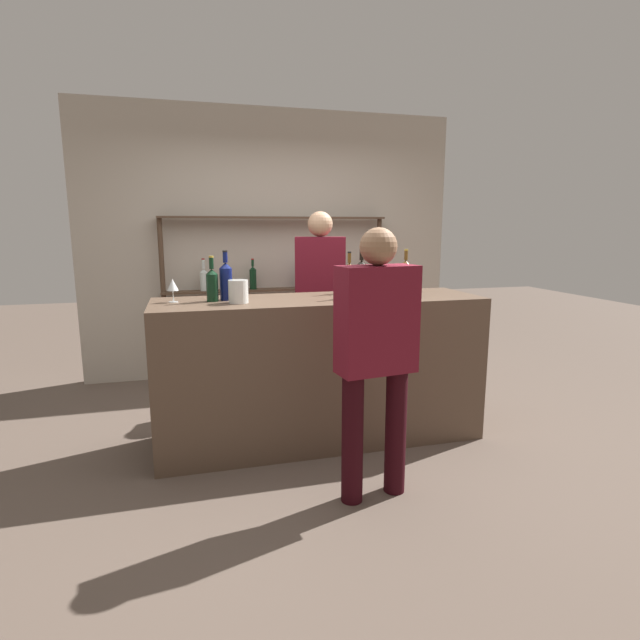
{
  "coord_description": "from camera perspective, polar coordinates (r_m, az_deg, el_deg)",
  "views": [
    {
      "loc": [
        -0.94,
        -3.46,
        1.59
      ],
      "look_at": [
        0.0,
        0.0,
        0.92
      ],
      "focal_mm": 28.0,
      "sensor_mm": 36.0,
      "label": 1
    }
  ],
  "objects": [
    {
      "name": "back_wall",
      "position": [
        5.49,
        -5.38,
        8.61
      ],
      "size": [
        3.98,
        0.12,
        2.8
      ],
      "primitive_type": "cube",
      "color": "#B2A899",
      "rests_on": "ground_plane"
    },
    {
      "name": "cork_jar",
      "position": [
        3.43,
        -9.31,
        3.23
      ],
      "size": [
        0.13,
        0.13,
        0.16
      ],
      "color": "silver",
      "rests_on": "bar_counter"
    },
    {
      "name": "wine_glass",
      "position": [
        3.56,
        -16.49,
        3.82
      ],
      "size": [
        0.08,
        0.08,
        0.16
      ],
      "color": "silver",
      "rests_on": "bar_counter"
    },
    {
      "name": "server_behind_counter",
      "position": [
        4.61,
        0.02,
        3.46
      ],
      "size": [
        0.49,
        0.31,
        1.72
      ],
      "rotation": [
        0.0,
        0.0,
        -1.83
      ],
      "color": "black",
      "rests_on": "ground_plane"
    },
    {
      "name": "counter_bottle_1",
      "position": [
        3.57,
        -10.7,
        4.48
      ],
      "size": [
        0.09,
        0.09,
        0.35
      ],
      "color": "#0F1956",
      "rests_on": "bar_counter"
    },
    {
      "name": "counter_bottle_4",
      "position": [
        4.06,
        9.74,
        5.13
      ],
      "size": [
        0.07,
        0.07,
        0.34
      ],
      "color": "brown",
      "rests_on": "bar_counter"
    },
    {
      "name": "ground_plane",
      "position": [
        3.92,
        -0.0,
        -13.27
      ],
      "size": [
        16.0,
        16.0,
        0.0
      ],
      "primitive_type": "plane",
      "color": "brown"
    },
    {
      "name": "bar_counter",
      "position": [
        3.74,
        -0.0,
        -5.69
      ],
      "size": [
        2.38,
        0.69,
        1.08
      ],
      "primitive_type": "cube",
      "color": "brown",
      "rests_on": "ground_plane"
    },
    {
      "name": "counter_bottle_3",
      "position": [
        3.9,
        3.36,
        4.94
      ],
      "size": [
        0.07,
        0.07,
        0.32
      ],
      "color": "brown",
      "rests_on": "bar_counter"
    },
    {
      "name": "ice_bucket",
      "position": [
        3.84,
        8.31,
        4.48
      ],
      "size": [
        0.19,
        0.19,
        0.22
      ],
      "color": "black",
      "rests_on": "bar_counter"
    },
    {
      "name": "customer_center",
      "position": [
        2.85,
        6.45,
        -2.94
      ],
      "size": [
        0.47,
        0.25,
        1.59
      ],
      "rotation": [
        0.0,
        0.0,
        1.7
      ],
      "color": "black",
      "rests_on": "ground_plane"
    },
    {
      "name": "back_shelf",
      "position": [
        5.33,
        -5.06,
        5.73
      ],
      "size": [
        2.37,
        0.18,
        1.69
      ],
      "color": "#4C3828",
      "rests_on": "ground_plane"
    },
    {
      "name": "counter_bottle_0",
      "position": [
        3.65,
        4.75,
        4.83
      ],
      "size": [
        0.08,
        0.08,
        0.37
      ],
      "color": "black",
      "rests_on": "bar_counter"
    },
    {
      "name": "counter_bottle_2",
      "position": [
        3.53,
        -12.23,
        4.05
      ],
      "size": [
        0.08,
        0.08,
        0.31
      ],
      "color": "black",
      "rests_on": "bar_counter"
    }
  ]
}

